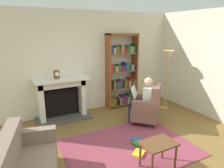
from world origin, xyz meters
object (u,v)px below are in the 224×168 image
(fireplace, at_px, (62,96))
(mantel_clock, at_px, (57,74))
(side_table, at_px, (158,147))
(floor_lamp, at_px, (168,60))
(seated_reader, at_px, (143,98))
(bookshelf, at_px, (122,72))
(armchair_reading, at_px, (148,107))

(fireplace, distance_m, mantel_clock, 0.62)
(side_table, bearing_deg, floor_lamp, 45.99)
(fireplace, distance_m, floor_lamp, 2.98)
(fireplace, distance_m, seated_reader, 2.05)
(bookshelf, bearing_deg, fireplace, -178.85)
(mantel_clock, xyz_separation_m, floor_lamp, (2.86, -0.65, 0.24))
(fireplace, distance_m, bookshelf, 1.85)
(fireplace, xyz_separation_m, armchair_reading, (1.75, -1.29, -0.14))
(mantel_clock, bearing_deg, side_table, -69.32)
(bookshelf, distance_m, side_table, 2.95)
(floor_lamp, bearing_deg, fireplace, 164.79)
(fireplace, height_order, seated_reader, seated_reader)
(side_table, distance_m, floor_lamp, 2.90)
(bookshelf, distance_m, floor_lamp, 1.31)
(armchair_reading, bearing_deg, fireplace, -82.10)
(floor_lamp, bearing_deg, bookshelf, 140.85)
(armchair_reading, bearing_deg, seated_reader, -90.00)
(bookshelf, height_order, floor_lamp, bookshelf)
(bookshelf, distance_m, armchair_reading, 1.45)
(mantel_clock, height_order, seated_reader, mantel_clock)
(seated_reader, bearing_deg, floor_lamp, 156.72)
(armchair_reading, bearing_deg, side_table, 12.65)
(side_table, bearing_deg, seated_reader, 62.29)
(seated_reader, relative_size, side_table, 2.04)
(mantel_clock, xyz_separation_m, bookshelf, (1.90, 0.14, -0.16))
(armchair_reading, relative_size, side_table, 1.73)
(fireplace, xyz_separation_m, mantel_clock, (-0.10, -0.10, 0.60))
(armchair_reading, distance_m, side_table, 1.66)
(mantel_clock, relative_size, armchair_reading, 0.20)
(bookshelf, height_order, seated_reader, bookshelf)
(mantel_clock, height_order, armchair_reading, mantel_clock)
(mantel_clock, distance_m, bookshelf, 1.91)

